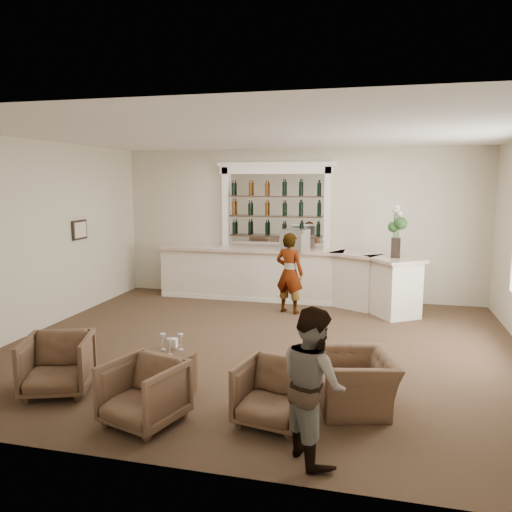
# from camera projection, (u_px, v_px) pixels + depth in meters

# --- Properties ---
(ground) EXTENTS (8.00, 8.00, 0.00)m
(ground) POSITION_uv_depth(u_px,v_px,m) (262.00, 346.00, 7.93)
(ground) COLOR #4E3A27
(ground) RESTS_ON ground
(room_shell) EXTENTS (8.04, 7.02, 3.32)m
(room_shell) POSITION_uv_depth(u_px,v_px,m) (282.00, 197.00, 8.22)
(room_shell) COLOR beige
(room_shell) RESTS_ON ground
(bar_counter) EXTENTS (5.72, 1.80, 1.14)m
(bar_counter) POSITION_uv_depth(u_px,v_px,m) (286.00, 276.00, 10.76)
(bar_counter) COLOR white
(bar_counter) RESTS_ON ground
(back_bar_alcove) EXTENTS (2.64, 0.25, 3.00)m
(back_bar_alcove) POSITION_uv_depth(u_px,v_px,m) (275.00, 207.00, 11.02)
(back_bar_alcove) COLOR white
(back_bar_alcove) RESTS_ON ground
(cocktail_table) EXTENTS (0.65, 0.65, 0.50)m
(cocktail_table) POSITION_uv_depth(u_px,v_px,m) (172.00, 370.00, 6.26)
(cocktail_table) COLOR #513523
(cocktail_table) RESTS_ON ground
(sommelier) EXTENTS (0.67, 0.54, 1.60)m
(sommelier) POSITION_uv_depth(u_px,v_px,m) (290.00, 273.00, 9.83)
(sommelier) COLOR gray
(sommelier) RESTS_ON ground
(guest) EXTENTS (0.86, 0.90, 1.47)m
(guest) POSITION_uv_depth(u_px,v_px,m) (313.00, 383.00, 4.66)
(guest) COLOR gray
(guest) RESTS_ON ground
(armchair_left) EXTENTS (1.00, 1.02, 0.73)m
(armchair_left) POSITION_uv_depth(u_px,v_px,m) (58.00, 364.00, 6.15)
(armchair_left) COLOR brown
(armchair_left) RESTS_ON ground
(armchair_center) EXTENTS (0.94, 0.96, 0.70)m
(armchair_center) POSITION_uv_depth(u_px,v_px,m) (144.00, 393.00, 5.37)
(armchair_center) COLOR brown
(armchair_center) RESTS_ON ground
(armchair_right) EXTENTS (0.86, 0.87, 0.68)m
(armchair_right) POSITION_uv_depth(u_px,v_px,m) (274.00, 393.00, 5.38)
(armchair_right) COLOR brown
(armchair_right) RESTS_ON ground
(armchair_far) EXTENTS (1.06, 1.15, 0.62)m
(armchair_far) POSITION_uv_depth(u_px,v_px,m) (356.00, 381.00, 5.77)
(armchair_far) COLOR brown
(armchair_far) RESTS_ON ground
(espresso_machine) EXTENTS (0.62, 0.57, 0.45)m
(espresso_machine) POSITION_uv_depth(u_px,v_px,m) (295.00, 240.00, 10.55)
(espresso_machine) COLOR silver
(espresso_machine) RESTS_ON bar_counter
(flower_vase) EXTENTS (0.26, 0.26, 1.00)m
(flower_vase) POSITION_uv_depth(u_px,v_px,m) (396.00, 228.00, 9.51)
(flower_vase) COLOR black
(flower_vase) RESTS_ON bar_counter
(wine_glass_bar_left) EXTENTS (0.07, 0.07, 0.21)m
(wine_glass_bar_left) POSITION_uv_depth(u_px,v_px,m) (295.00, 245.00, 10.62)
(wine_glass_bar_left) COLOR white
(wine_glass_bar_left) RESTS_ON bar_counter
(wine_glass_bar_right) EXTENTS (0.07, 0.07, 0.21)m
(wine_glass_bar_right) POSITION_uv_depth(u_px,v_px,m) (324.00, 245.00, 10.56)
(wine_glass_bar_right) COLOR white
(wine_glass_bar_right) RESTS_ON bar_counter
(wine_glass_tbl_a) EXTENTS (0.07, 0.07, 0.21)m
(wine_glass_tbl_a) POSITION_uv_depth(u_px,v_px,m) (163.00, 342.00, 6.26)
(wine_glass_tbl_a) COLOR white
(wine_glass_tbl_a) RESTS_ON cocktail_table
(wine_glass_tbl_b) EXTENTS (0.07, 0.07, 0.21)m
(wine_glass_tbl_b) POSITION_uv_depth(u_px,v_px,m) (181.00, 342.00, 6.26)
(wine_glass_tbl_b) COLOR white
(wine_glass_tbl_b) RESTS_ON cocktail_table
(wine_glass_tbl_c) EXTENTS (0.07, 0.07, 0.21)m
(wine_glass_tbl_c) POSITION_uv_depth(u_px,v_px,m) (170.00, 347.00, 6.07)
(wine_glass_tbl_c) COLOR white
(wine_glass_tbl_c) RESTS_ON cocktail_table
(napkin_holder) EXTENTS (0.08, 0.08, 0.12)m
(napkin_holder) POSITION_uv_depth(u_px,v_px,m) (174.00, 343.00, 6.35)
(napkin_holder) COLOR white
(napkin_holder) RESTS_ON cocktail_table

